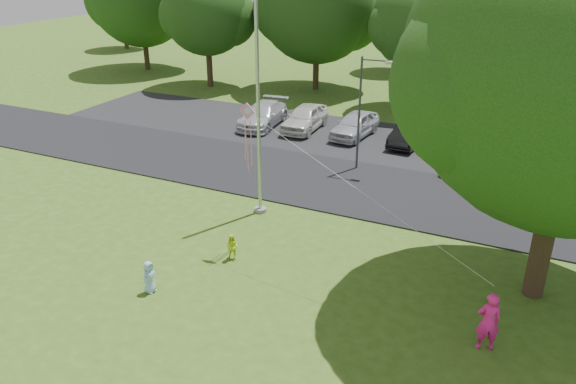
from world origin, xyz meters
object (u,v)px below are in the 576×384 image
at_px(street_lamp, 364,104).
at_px(woman, 488,322).
at_px(trash_can, 450,167).
at_px(child_blue, 149,277).
at_px(child_yellow, 232,247).
at_px(big_tree, 575,71).
at_px(kite, 254,129).
at_px(flagpole, 258,112).

height_order(street_lamp, woman, street_lamp).
height_order(trash_can, child_blue, child_blue).
bearing_deg(child_yellow, woman, -14.90).
distance_m(trash_can, child_blue, 15.13).
distance_m(street_lamp, big_tree, 11.83).
bearing_deg(child_yellow, child_blue, -123.06).
bearing_deg(child_blue, street_lamp, -7.20).
bearing_deg(kite, street_lamp, 83.85).
bearing_deg(child_blue, trash_can, -21.55).
bearing_deg(big_tree, kite, -172.96).
xyz_separation_m(child_yellow, kite, (0.40, 1.04, 3.99)).
bearing_deg(kite, child_blue, -114.86).
relative_size(street_lamp, child_yellow, 5.56).
bearing_deg(kite, woman, -15.32).
bearing_deg(flagpole, child_blue, -93.59).
distance_m(street_lamp, woman, 13.38).
distance_m(trash_can, woman, 12.34).
bearing_deg(big_tree, child_blue, -155.28).
height_order(woman, child_blue, woman).
relative_size(woman, child_yellow, 1.80).
relative_size(child_blue, kite, 0.12).
xyz_separation_m(street_lamp, big_tree, (8.12, -7.78, 3.70)).
height_order(trash_can, child_yellow, trash_can).
distance_m(woman, child_yellow, 8.56).
bearing_deg(child_yellow, big_tree, 5.33).
height_order(street_lamp, kite, street_lamp).
relative_size(big_tree, child_blue, 10.97).
height_order(trash_can, big_tree, big_tree).
relative_size(woman, kite, 0.20).
relative_size(flagpole, big_tree, 0.85).
xyz_separation_m(flagpole, child_yellow, (0.92, -3.76, -3.68)).
xyz_separation_m(trash_can, kite, (-4.88, -9.78, 3.97)).
bearing_deg(street_lamp, woman, -61.69).
relative_size(trash_can, woman, 0.57).
bearing_deg(trash_can, big_tree, -64.67).
relative_size(big_tree, kite, 1.36).
height_order(flagpole, child_yellow, flagpole).
distance_m(big_tree, kite, 9.39).
bearing_deg(woman, child_yellow, -28.34).
distance_m(flagpole, kite, 3.03).
distance_m(flagpole, child_blue, 7.49).
xyz_separation_m(trash_can, woman, (3.20, -11.92, 0.37)).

